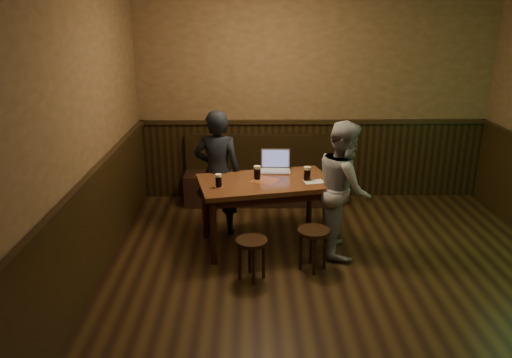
{
  "coord_description": "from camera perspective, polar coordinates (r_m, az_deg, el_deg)",
  "views": [
    {
      "loc": [
        -0.93,
        -4.04,
        2.64
      ],
      "look_at": [
        -0.85,
        1.23,
        0.85
      ],
      "focal_mm": 35.0,
      "sensor_mm": 36.0,
      "label": 1
    }
  ],
  "objects": [
    {
      "name": "pint_right",
      "position": [
        5.7,
        5.87,
        0.62
      ],
      "size": [
        0.1,
        0.1,
        0.16
      ],
      "color": "#B13A15",
      "rests_on": "pub_table"
    },
    {
      "name": "laptop",
      "position": [
        6.03,
        2.24,
        1.56
      ],
      "size": [
        0.36,
        0.3,
        0.25
      ],
      "rotation": [
        0.0,
        0.0,
        -0.04
      ],
      "color": "silver",
      "rests_on": "pub_table"
    },
    {
      "name": "menu",
      "position": [
        5.68,
        6.63,
        -0.3
      ],
      "size": [
        0.24,
        0.19,
        0.0
      ],
      "primitive_type": "cube",
      "rotation": [
        0.0,
        0.0,
        0.18
      ],
      "color": "silver",
      "rests_on": "pub_table"
    },
    {
      "name": "person_suit",
      "position": [
        6.04,
        -4.41,
        0.68
      ],
      "size": [
        0.6,
        0.43,
        1.55
      ],
      "primitive_type": "imported",
      "rotation": [
        0.0,
        0.0,
        3.04
      ],
      "color": "black",
      "rests_on": "ground"
    },
    {
      "name": "pint_mid",
      "position": [
        5.69,
        0.14,
        0.73
      ],
      "size": [
        0.11,
        0.11,
        0.16
      ],
      "color": "#B13A15",
      "rests_on": "pub_table"
    },
    {
      "name": "person_grey",
      "position": [
        5.64,
        9.98,
        -1.05
      ],
      "size": [
        0.6,
        0.76,
        1.52
      ],
      "primitive_type": "imported",
      "rotation": [
        0.0,
        0.0,
        1.54
      ],
      "color": "#999A9F",
      "rests_on": "ground"
    },
    {
      "name": "stool_left",
      "position": [
        5.11,
        -0.5,
        -7.85
      ],
      "size": [
        0.37,
        0.37,
        0.44
      ],
      "rotation": [
        0.0,
        0.0,
        0.15
      ],
      "color": "black",
      "rests_on": "ground"
    },
    {
      "name": "bench",
      "position": [
        7.18,
        0.7,
        -0.23
      ],
      "size": [
        2.2,
        0.5,
        0.95
      ],
      "color": "black",
      "rests_on": "ground"
    },
    {
      "name": "pub_table",
      "position": [
        5.72,
        1.09,
        -1.18
      ],
      "size": [
        1.64,
        1.15,
        0.8
      ],
      "rotation": [
        0.0,
        0.0,
        0.21
      ],
      "color": "#522817",
      "rests_on": "ground"
    },
    {
      "name": "pint_left",
      "position": [
        5.46,
        -4.3,
        -0.18
      ],
      "size": [
        0.1,
        0.1,
        0.15
      ],
      "color": "#B13A15",
      "rests_on": "pub_table"
    },
    {
      "name": "stool_right",
      "position": [
        5.33,
        6.57,
        -6.67
      ],
      "size": [
        0.35,
        0.35,
        0.46
      ],
      "rotation": [
        0.0,
        0.0,
        0.02
      ],
      "color": "black",
      "rests_on": "ground"
    },
    {
      "name": "room",
      "position": [
        4.59,
        10.9,
        0.09
      ],
      "size": [
        5.04,
        6.04,
        2.84
      ],
      "color": "black",
      "rests_on": "ground"
    }
  ]
}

